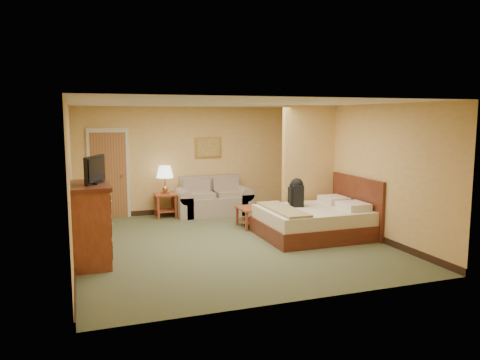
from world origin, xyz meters
name	(u,v)px	position (x,y,z in m)	size (l,w,h in m)	color
floor	(228,242)	(0.00, 0.00, 0.00)	(6.00, 6.00, 0.00)	#505839
ceiling	(228,103)	(0.00, 0.00, 2.60)	(6.00, 6.00, 0.00)	white
back_wall	(191,160)	(0.00, 3.00, 1.30)	(5.50, 0.02, 2.60)	tan
left_wall	(71,181)	(-2.75, 0.00, 1.30)	(0.02, 6.00, 2.60)	tan
right_wall	(356,169)	(2.75, 0.00, 1.30)	(0.02, 6.00, 2.60)	tan
partition	(308,165)	(2.15, 0.93, 1.30)	(1.20, 0.15, 2.60)	tan
door	(109,174)	(-1.95, 2.96, 1.03)	(0.94, 0.16, 2.10)	beige
baseboard	(191,210)	(0.00, 2.99, 0.06)	(5.50, 0.02, 0.12)	black
loveseat	(213,202)	(0.45, 2.58, 0.30)	(1.81, 0.84, 0.92)	gray
side_table	(165,201)	(-0.70, 2.65, 0.37)	(0.51, 0.51, 0.56)	maroon
table_lamp	(165,173)	(-0.70, 2.65, 1.06)	(0.40, 0.40, 0.65)	#AE7940
coffee_table	(254,213)	(0.92, 1.01, 0.31)	(0.68, 0.68, 0.43)	maroon
wall_picture	(208,148)	(0.45, 2.97, 1.60)	(0.67, 0.04, 0.52)	#B78E3F
dresser	(91,223)	(-2.48, -0.45, 0.66)	(0.64, 1.22, 1.30)	maroon
tv	(95,170)	(-2.38, -0.45, 1.51)	(0.35, 0.69, 0.45)	black
bed	(317,220)	(1.82, -0.13, 0.31)	(2.10, 1.79, 1.16)	#501E12
backpack	(297,191)	(1.52, 0.20, 0.87)	(0.28, 0.36, 0.57)	black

